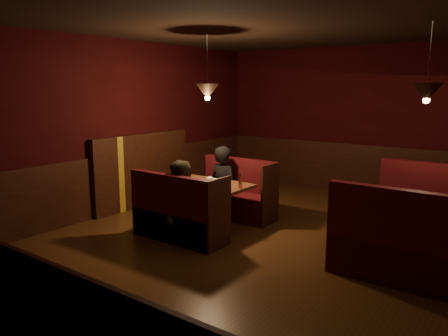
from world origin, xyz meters
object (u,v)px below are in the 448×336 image
Objects in this scene: second_table at (417,214)px; diner_b at (183,189)px; main_bench_far at (236,198)px; main_bench_near at (178,219)px; diner_a at (224,171)px; second_bench_far at (432,217)px; second_bench_near at (400,252)px; main_table at (209,193)px.

diner_b is at bearing -156.90° from second_table.
main_bench_far is 1.44m from main_bench_near.
diner_b is at bearing -87.51° from main_bench_far.
diner_a is (-0.15, 1.29, 0.46)m from main_bench_near.
second_bench_far is 0.98× the size of diner_a.
main_bench_far is 1.03× the size of second_table.
main_bench_near is 0.93× the size of second_bench_near.
main_bench_near is 0.91× the size of diner_a.
second_table is at bearing 92.20° from second_bench_near.
second_bench_far reaches higher than second_table.
second_bench_near is at bearing -87.80° from second_table.
second_bench_near is (2.87, -0.29, -0.18)m from main_table.
second_bench_near is at bearing -90.00° from second_bench_far.
second_bench_near is at bearing -19.55° from main_bench_far.
diner_b is at bearing 46.88° from main_bench_near.
main_bench_far is 2.92m from second_bench_far.
second_table is at bearing 10.37° from main_table.
second_bench_far is (2.86, 0.61, 0.04)m from main_bench_far.
main_bench_near is (0.01, -0.72, -0.22)m from main_table.
main_bench_near is at bearing -88.88° from main_table.
second_bench_far is at bearing -157.15° from diner_a.
diner_a reaches higher than second_bench_near.
main_bench_near is 0.93× the size of second_bench_far.
main_table is 2.89m from second_bench_near.
diner_a is 1.04× the size of diner_b.
diner_a reaches higher than main_bench_far.
diner_b is (-2.80, -0.37, 0.39)m from second_bench_near.
second_table is 0.92× the size of diner_b.
diner_b is at bearing -172.56° from second_bench_near.
main_bench_near is 1.38m from diner_a.
diner_b is (-2.80, -1.99, 0.39)m from second_bench_far.
main_table is at bearing 111.74° from diner_a.
diner_a reaches higher than second_bench_far.
second_bench_far is at bearing 10.67° from diner_b.
main_bench_far is at bearing 175.94° from second_table.
main_bench_near is 3.10m from second_table.
main_table is at bearing 71.60° from diner_b.
second_bench_near reaches higher than main_bench_near.
second_bench_far reaches higher than main_bench_far.
diner_a reaches higher than diner_b.
main_table is 0.91× the size of main_bench_far.
main_bench_near is 0.44m from diner_b.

